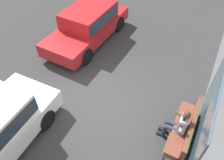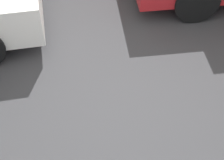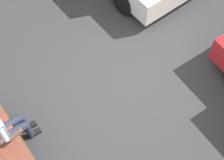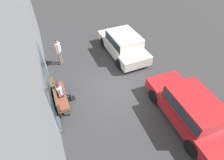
% 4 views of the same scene
% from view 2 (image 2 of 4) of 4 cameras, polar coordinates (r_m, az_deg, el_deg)
% --- Properties ---
extents(ground_plane, '(60.00, 60.00, 0.00)m').
position_cam_2_polar(ground_plane, '(4.29, 0.30, -4.23)').
color(ground_plane, '#38383A').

